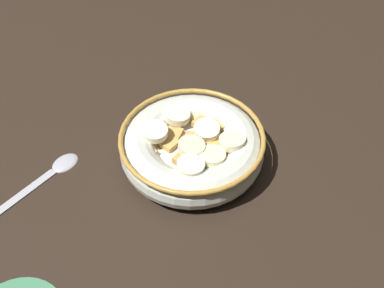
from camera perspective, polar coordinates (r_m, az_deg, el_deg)
ground_plane at (r=60.77cm, az=0.00°, el=-2.60°), size 123.54×123.54×2.00cm
cereal_bowl at (r=58.15cm, az=0.00°, el=-0.32°), size 17.89×17.89×5.20cm
spoon at (r=60.74cm, az=-17.12°, el=-3.54°), size 11.02×13.39×0.80cm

